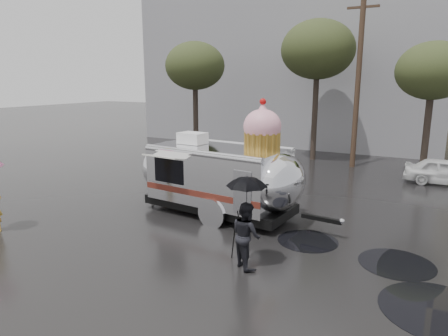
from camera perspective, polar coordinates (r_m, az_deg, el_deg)
The scene contains 12 objects.
ground at distance 11.49m, azimuth -8.81°, elevation -11.73°, with size 120.00×120.00×0.00m, color black.
puddles at distance 10.86m, azimuth 22.30°, elevation -14.03°, with size 5.62×4.44×0.01m.
grey_building at distance 34.00m, azimuth 10.64°, elevation 15.33°, with size 22.00×12.00×13.00m, color slate.
utility_pole at distance 22.66m, azimuth 18.60°, elevation 11.68°, with size 1.60×0.28×9.00m.
tree_left at distance 25.19m, azimuth -4.17°, elevation 14.27°, with size 3.64×3.64×6.95m.
tree_mid at distance 24.24m, azimuth 13.26°, elevation 16.08°, with size 4.20×4.20×8.03m.
tree_right at distance 21.33m, azimuth 27.70°, elevation 12.09°, with size 3.36×3.36×6.42m.
barricade_row at distance 22.23m, azimuth -4.97°, elevation 1.64°, with size 4.30×0.80×1.00m.
airstream_trailer at distance 13.97m, azimuth -0.40°, elevation -0.80°, with size 7.79×3.17×4.20m.
person_right at distance 10.22m, azimuth 3.19°, elevation -9.53°, with size 0.82×0.46×1.71m, color black.
umbrella_black at distance 9.86m, azimuth 3.27°, elevation -3.48°, with size 1.25×1.25×2.40m.
tripod at distance 10.68m, azimuth 2.53°, elevation -9.08°, with size 0.52×0.55×1.34m.
Camera 1 is at (6.39, -8.32, 4.68)m, focal length 32.00 mm.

